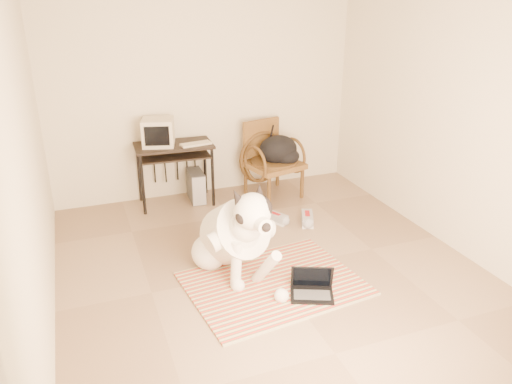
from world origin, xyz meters
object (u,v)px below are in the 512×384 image
laptop (312,288)px  backpack (280,151)px  rattan_chair (271,159)px  pc_tower (196,186)px  dog (235,235)px  computer_desk (174,153)px  crt_monitor (158,132)px

laptop → backpack: backpack is taller
backpack → rattan_chair: bearing=137.5°
pc_tower → dog: bearing=-92.9°
computer_desk → pc_tower: 0.55m
backpack → dog: bearing=-125.0°
dog → crt_monitor: bearing=100.0°
dog → pc_tower: 1.92m
laptop → crt_monitor: 2.81m
computer_desk → backpack: (1.34, -0.22, -0.05)m
rattan_chair → backpack: size_ratio=1.95×
dog → laptop: dog is taller
rattan_chair → backpack: bearing=-42.5°
laptop → dog: bearing=130.8°
crt_monitor → backpack: bearing=-9.4°
computer_desk → pc_tower: computer_desk is taller
dog → rattan_chair: 2.06m
crt_monitor → laptop: bearing=-71.2°
dog → backpack: dog is taller
dog → backpack: 2.05m
crt_monitor → pc_tower: (0.43, -0.01, -0.76)m
pc_tower → backpack: size_ratio=0.86×
crt_monitor → backpack: size_ratio=0.89×
dog → crt_monitor: size_ratio=3.14×
crt_monitor → backpack: (1.51, -0.25, -0.33)m
backpack → pc_tower: bearing=167.7°
dog → computer_desk: 1.91m
computer_desk → crt_monitor: size_ratio=2.16×
dog → crt_monitor: 2.03m
pc_tower → crt_monitor: bearing=178.2°
dog → pc_tower: bearing=87.1°
pc_tower → backpack: (1.08, -0.24, 0.43)m
backpack → computer_desk: bearing=170.8°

